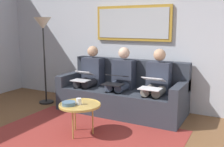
{
  "coord_description": "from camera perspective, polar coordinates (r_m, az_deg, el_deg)",
  "views": [
    {
      "loc": [
        -1.92,
        1.95,
        1.52
      ],
      "look_at": [
        0.0,
        -1.7,
        0.75
      ],
      "focal_mm": 41.81,
      "sensor_mm": 36.0,
      "label": 1
    }
  ],
  "objects": [
    {
      "name": "person_right",
      "position": [
        4.83,
        -4.8,
        -0.33
      ],
      "size": [
        0.38,
        0.58,
        1.14
      ],
      "color": "#2D3342",
      "rests_on": "couch"
    },
    {
      "name": "standing_lamp",
      "position": [
        5.15,
        -14.83,
        8.57
      ],
      "size": [
        0.32,
        0.32,
        1.66
      ],
      "color": "black",
      "rests_on": "ground_plane"
    },
    {
      "name": "couch",
      "position": [
        4.66,
        2.4,
        -4.48
      ],
      "size": [
        2.2,
        0.9,
        0.9
      ],
      "color": "#2D333D",
      "rests_on": "ground_plane"
    },
    {
      "name": "wall_rear",
      "position": [
        4.94,
        4.9,
        7.99
      ],
      "size": [
        6.0,
        0.12,
        2.6
      ],
      "primitive_type": "cube",
      "color": "#B7BCC6",
      "rests_on": "ground_plane"
    },
    {
      "name": "laptop_white",
      "position": [
        4.08,
        8.77,
        -2.14
      ],
      "size": [
        0.33,
        0.39,
        0.17
      ],
      "color": "white"
    },
    {
      "name": "cup",
      "position": [
        3.62,
        -7.26,
        -6.07
      ],
      "size": [
        0.07,
        0.07,
        0.09
      ],
      "primitive_type": "cylinder",
      "color": "silver",
      "rests_on": "coffee_table"
    },
    {
      "name": "person_left",
      "position": [
        4.3,
        9.77,
        -1.82
      ],
      "size": [
        0.38,
        0.58,
        1.14
      ],
      "color": "#2D3342",
      "rests_on": "couch"
    },
    {
      "name": "laptop_black",
      "position": [
        4.31,
        0.67,
        -1.29
      ],
      "size": [
        0.33,
        0.37,
        0.16
      ],
      "color": "black"
    },
    {
      "name": "laptop_silver",
      "position": [
        4.64,
        -6.35,
        -0.61
      ],
      "size": [
        0.3,
        0.36,
        0.16
      ],
      "color": "silver"
    },
    {
      "name": "coffee_table",
      "position": [
        3.65,
        -7.04,
        -6.92
      ],
      "size": [
        0.58,
        0.58,
        0.45
      ],
      "color": "tan",
      "rests_on": "ground_plane"
    },
    {
      "name": "bowl",
      "position": [
        3.62,
        -9.44,
        -6.49
      ],
      "size": [
        0.19,
        0.19,
        0.05
      ],
      "primitive_type": "cylinder",
      "color": "slate",
      "rests_on": "coffee_table"
    },
    {
      "name": "framed_mirror",
      "position": [
        4.85,
        4.51,
        10.9
      ],
      "size": [
        1.46,
        0.05,
        0.64
      ],
      "color": "#B7892D"
    },
    {
      "name": "area_rug",
      "position": [
        3.72,
        -6.28,
        -13.56
      ],
      "size": [
        2.6,
        1.8,
        0.01
      ],
      "primitive_type": "cube",
      "color": "maroon",
      "rests_on": "ground_plane"
    },
    {
      "name": "person_middle",
      "position": [
        4.53,
        2.05,
        -1.04
      ],
      "size": [
        0.38,
        0.58,
        1.14
      ],
      "color": "#2D3342",
      "rests_on": "couch"
    }
  ]
}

